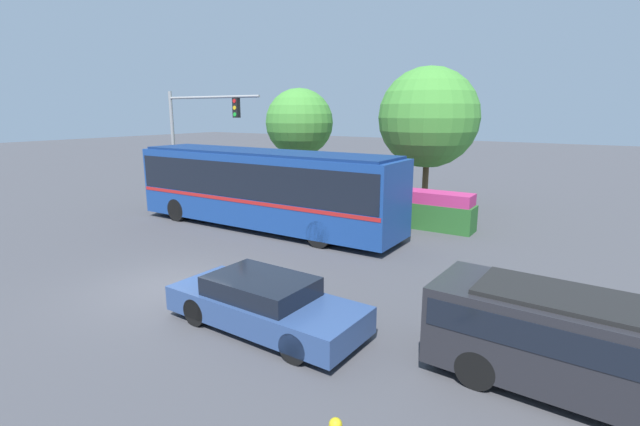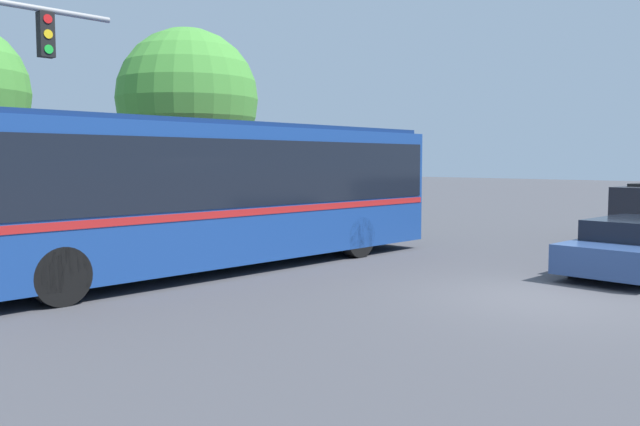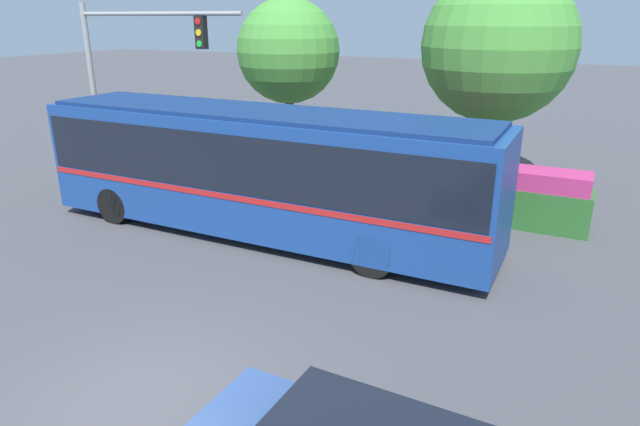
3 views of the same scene
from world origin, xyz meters
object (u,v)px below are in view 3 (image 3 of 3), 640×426
(traffic_light_pole, at_px, (127,66))
(street_tree_centre, at_px, (498,46))
(city_bus, at_px, (261,165))
(street_tree_left, at_px, (288,52))

(traffic_light_pole, relative_size, street_tree_centre, 0.88)
(traffic_light_pole, height_order, street_tree_centre, street_tree_centre)
(traffic_light_pole, distance_m, street_tree_centre, 11.62)
(city_bus, height_order, traffic_light_pole, traffic_light_pole)
(street_tree_left, height_order, street_tree_centre, street_tree_centre)
(traffic_light_pole, xyz_separation_m, street_tree_centre, (10.19, 5.54, 0.56))
(city_bus, height_order, street_tree_centre, street_tree_centre)
(street_tree_left, bearing_deg, city_bus, -66.02)
(city_bus, distance_m, street_tree_centre, 8.86)
(traffic_light_pole, distance_m, street_tree_left, 5.95)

